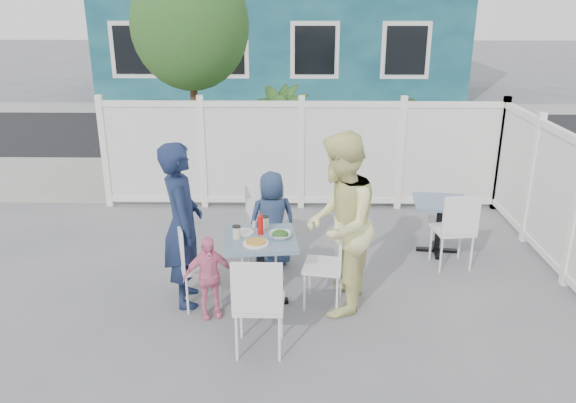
{
  "coord_description": "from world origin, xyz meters",
  "views": [
    {
      "loc": [
        0.07,
        -5.57,
        2.95
      ],
      "look_at": [
        -0.04,
        -0.09,
        0.98
      ],
      "focal_mm": 35.0,
      "sensor_mm": 36.0,
      "label": 1
    }
  ],
  "objects_px": {
    "main_table": "(261,253)",
    "chair_back": "(263,222)",
    "chair_left": "(191,258)",
    "chair_right": "(331,259)",
    "chair_near": "(258,299)",
    "toddler": "(208,277)",
    "boy": "(272,219)",
    "woman": "(339,225)",
    "man": "(182,225)",
    "utility_cabinet": "(153,141)",
    "spare_table": "(440,213)"
  },
  "relations": [
    {
      "from": "main_table",
      "to": "chair_back",
      "type": "height_order",
      "value": "chair_back"
    },
    {
      "from": "chair_left",
      "to": "chair_right",
      "type": "xyz_separation_m",
      "value": [
        1.4,
        0.01,
        -0.0
      ]
    },
    {
      "from": "chair_near",
      "to": "toddler",
      "type": "xyz_separation_m",
      "value": [
        -0.53,
        0.64,
        -0.13
      ]
    },
    {
      "from": "chair_back",
      "to": "boy",
      "type": "xyz_separation_m",
      "value": [
        0.1,
        0.09,
        -0.01
      ]
    },
    {
      "from": "woman",
      "to": "boy",
      "type": "bearing_deg",
      "value": -133.19
    },
    {
      "from": "chair_left",
      "to": "man",
      "type": "relative_size",
      "value": 0.53
    },
    {
      "from": "chair_near",
      "to": "boy",
      "type": "relative_size",
      "value": 0.84
    },
    {
      "from": "utility_cabinet",
      "to": "chair_near",
      "type": "bearing_deg",
      "value": -75.93
    },
    {
      "from": "utility_cabinet",
      "to": "spare_table",
      "type": "distance_m",
      "value": 5.33
    },
    {
      "from": "man",
      "to": "boy",
      "type": "bearing_deg",
      "value": -57.17
    },
    {
      "from": "chair_left",
      "to": "man",
      "type": "bearing_deg",
      "value": -152.17
    },
    {
      "from": "utility_cabinet",
      "to": "man",
      "type": "xyz_separation_m",
      "value": [
        1.42,
        -4.42,
        0.23
      ]
    },
    {
      "from": "spare_table",
      "to": "chair_back",
      "type": "distance_m",
      "value": 2.18
    },
    {
      "from": "main_table",
      "to": "spare_table",
      "type": "distance_m",
      "value": 2.48
    },
    {
      "from": "boy",
      "to": "toddler",
      "type": "relative_size",
      "value": 1.34
    },
    {
      "from": "chair_back",
      "to": "toddler",
      "type": "relative_size",
      "value": 1.16
    },
    {
      "from": "boy",
      "to": "man",
      "type": "bearing_deg",
      "value": 30.34
    },
    {
      "from": "main_table",
      "to": "chair_right",
      "type": "height_order",
      "value": "chair_right"
    },
    {
      "from": "chair_right",
      "to": "chair_back",
      "type": "distance_m",
      "value": 1.13
    },
    {
      "from": "chair_right",
      "to": "woman",
      "type": "relative_size",
      "value": 0.49
    },
    {
      "from": "chair_left",
      "to": "boy",
      "type": "xyz_separation_m",
      "value": [
        0.76,
        0.95,
        0.05
      ]
    },
    {
      "from": "chair_back",
      "to": "chair_near",
      "type": "xyz_separation_m",
      "value": [
        0.07,
        -1.72,
        -0.02
      ]
    },
    {
      "from": "chair_right",
      "to": "boy",
      "type": "relative_size",
      "value": 0.78
    },
    {
      "from": "chair_left",
      "to": "toddler",
      "type": "height_order",
      "value": "chair_left"
    },
    {
      "from": "chair_right",
      "to": "man",
      "type": "height_order",
      "value": "man"
    },
    {
      "from": "toddler",
      "to": "boy",
      "type": "bearing_deg",
      "value": 44.4
    },
    {
      "from": "utility_cabinet",
      "to": "toddler",
      "type": "height_order",
      "value": "utility_cabinet"
    },
    {
      "from": "main_table",
      "to": "chair_near",
      "type": "distance_m",
      "value": 0.88
    },
    {
      "from": "utility_cabinet",
      "to": "main_table",
      "type": "height_order",
      "value": "utility_cabinet"
    },
    {
      "from": "main_table",
      "to": "man",
      "type": "xyz_separation_m",
      "value": [
        -0.78,
        0.06,
        0.27
      ]
    },
    {
      "from": "chair_near",
      "to": "man",
      "type": "bearing_deg",
      "value": 131.8
    },
    {
      "from": "chair_near",
      "to": "toddler",
      "type": "relative_size",
      "value": 1.12
    },
    {
      "from": "main_table",
      "to": "boy",
      "type": "xyz_separation_m",
      "value": [
        0.07,
        0.94,
        -0.01
      ]
    },
    {
      "from": "boy",
      "to": "toddler",
      "type": "height_order",
      "value": "boy"
    },
    {
      "from": "chair_left",
      "to": "main_table",
      "type": "bearing_deg",
      "value": 72.06
    },
    {
      "from": "chair_back",
      "to": "man",
      "type": "height_order",
      "value": "man"
    },
    {
      "from": "woman",
      "to": "toddler",
      "type": "xyz_separation_m",
      "value": [
        -1.26,
        -0.19,
        -0.48
      ]
    },
    {
      "from": "utility_cabinet",
      "to": "spare_table",
      "type": "height_order",
      "value": "utility_cabinet"
    },
    {
      "from": "chair_back",
      "to": "boy",
      "type": "distance_m",
      "value": 0.14
    },
    {
      "from": "woman",
      "to": "chair_right",
      "type": "bearing_deg",
      "value": -113.76
    },
    {
      "from": "chair_right",
      "to": "boy",
      "type": "distance_m",
      "value": 1.14
    },
    {
      "from": "chair_left",
      "to": "man",
      "type": "distance_m",
      "value": 0.35
    },
    {
      "from": "main_table",
      "to": "utility_cabinet",
      "type": "bearing_deg",
      "value": 116.09
    },
    {
      "from": "spare_table",
      "to": "main_table",
      "type": "bearing_deg",
      "value": -147.72
    },
    {
      "from": "main_table",
      "to": "woman",
      "type": "height_order",
      "value": "woman"
    },
    {
      "from": "utility_cabinet",
      "to": "man",
      "type": "relative_size",
      "value": 0.73
    },
    {
      "from": "chair_left",
      "to": "chair_right",
      "type": "relative_size",
      "value": 1.0
    },
    {
      "from": "chair_right",
      "to": "utility_cabinet",
      "type": "bearing_deg",
      "value": 42.87
    },
    {
      "from": "utility_cabinet",
      "to": "chair_near",
      "type": "relative_size",
      "value": 1.31
    },
    {
      "from": "utility_cabinet",
      "to": "main_table",
      "type": "bearing_deg",
      "value": -72.47
    }
  ]
}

